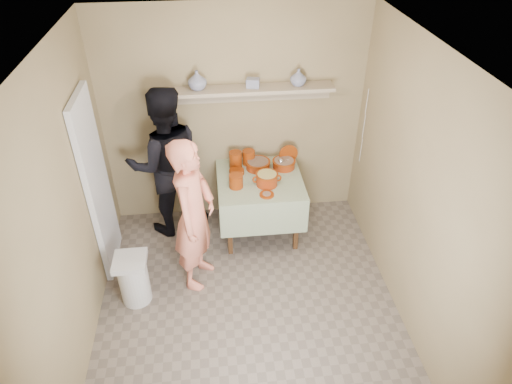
{
  "coord_description": "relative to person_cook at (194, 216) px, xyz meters",
  "views": [
    {
      "loc": [
        -0.26,
        -3.04,
        3.65
      ],
      "look_at": [
        0.15,
        0.75,
        0.95
      ],
      "focal_mm": 32.0,
      "sensor_mm": 36.0,
      "label": 1
    }
  ],
  "objects": [
    {
      "name": "vase_left",
      "position": [
        0.11,
        1.08,
        0.98
      ],
      "size": [
        0.25,
        0.25,
        0.21
      ],
      "primitive_type": "imported",
      "rotation": [
        0.0,
        0.0,
        0.31
      ],
      "color": "navy",
      "rests_on": "wall_shelf"
    },
    {
      "name": "tile_panel",
      "position": [
        -0.97,
        0.39,
        0.15
      ],
      "size": [
        0.06,
        0.7,
        2.0
      ],
      "primitive_type": "cube",
      "color": "silver",
      "rests_on": "ground"
    },
    {
      "name": "trash_bin",
      "position": [
        -0.65,
        -0.25,
        -0.56
      ],
      "size": [
        0.32,
        0.32,
        0.56
      ],
      "color": "silver",
      "rests_on": "ground"
    },
    {
      "name": "front_plate",
      "position": [
        0.78,
        0.38,
        -0.07
      ],
      "size": [
        0.16,
        0.16,
        0.03
      ],
      "color": "#732304",
      "rests_on": "serving_table"
    },
    {
      "name": "serving_table",
      "position": [
        0.74,
        0.72,
        -0.2
      ],
      "size": [
        0.97,
        0.97,
        0.76
      ],
      "color": "#4C2D16",
      "rests_on": "ground"
    },
    {
      "name": "person_helper",
      "position": [
        -0.31,
        0.91,
        0.07
      ],
      "size": [
        1.02,
        0.87,
        1.83
      ],
      "primitive_type": "imported",
      "rotation": [
        0.0,
        0.0,
        -2.93
      ],
      "color": "black",
      "rests_on": "ground"
    },
    {
      "name": "vase_right",
      "position": [
        1.2,
        1.07,
        0.97
      ],
      "size": [
        0.18,
        0.18,
        0.18
      ],
      "primitive_type": "imported",
      "rotation": [
        0.0,
        0.0,
        0.04
      ],
      "color": "navy",
      "rests_on": "wall_shelf"
    },
    {
      "name": "room_shell",
      "position": [
        0.49,
        -0.56,
        0.76
      ],
      "size": [
        3.04,
        3.54,
        2.62
      ],
      "color": "#928059",
      "rests_on": "ground"
    },
    {
      "name": "plate_stack_a",
      "position": [
        0.48,
        0.99,
        0.02
      ],
      "size": [
        0.15,
        0.15,
        0.2
      ],
      "primitive_type": "cylinder",
      "color": "#732304",
      "rests_on": "serving_table"
    },
    {
      "name": "empty_bowl",
      "position": [
        0.49,
        0.85,
        -0.06
      ],
      "size": [
        0.18,
        0.18,
        0.05
      ],
      "primitive_type": "cylinder",
      "color": "#732304",
      "rests_on": "serving_table"
    },
    {
      "name": "ground",
      "position": [
        0.49,
        -0.56,
        -0.85
      ],
      "size": [
        3.5,
        3.5,
        0.0
      ],
      "primitive_type": "plane",
      "color": "#6D6056",
      "rests_on": "ground"
    },
    {
      "name": "bowl_stack",
      "position": [
        0.46,
        0.58,
        -0.01
      ],
      "size": [
        0.16,
        0.16,
        0.16
      ],
      "primitive_type": "cylinder",
      "color": "#732304",
      "rests_on": "serving_table"
    },
    {
      "name": "person_cook",
      "position": [
        0.0,
        0.0,
        0.0
      ],
      "size": [
        0.58,
        0.72,
        1.69
      ],
      "primitive_type": "imported",
      "rotation": [
        0.0,
        0.0,
        1.24
      ],
      "color": "#E87C64",
      "rests_on": "ground"
    },
    {
      "name": "cazuela_rice",
      "position": [
        0.81,
        0.59,
        -0.0
      ],
      "size": [
        0.33,
        0.25,
        0.14
      ],
      "color": "maroon",
      "rests_on": "serving_table"
    },
    {
      "name": "electrical_cord",
      "position": [
        1.96,
        0.92,
        0.4
      ],
      "size": [
        0.01,
        0.05,
        0.9
      ],
      "color": "silver",
      "rests_on": "wall_shelf"
    },
    {
      "name": "ceramic_box",
      "position": [
        0.7,
        1.07,
        0.92
      ],
      "size": [
        0.16,
        0.13,
        0.1
      ],
      "primitive_type": "cube",
      "rotation": [
        0.0,
        0.0,
        -0.21
      ],
      "color": "navy",
      "rests_on": "wall_shelf"
    },
    {
      "name": "cazuela_meat_b",
      "position": [
        1.05,
        0.92,
        -0.03
      ],
      "size": [
        0.28,
        0.28,
        0.1
      ],
      "color": "maroon",
      "rests_on": "serving_table"
    },
    {
      "name": "wall_shelf",
      "position": [
        0.69,
        1.09,
        0.83
      ],
      "size": [
        1.8,
        0.25,
        0.21
      ],
      "color": "tan",
      "rests_on": "room_shell"
    },
    {
      "name": "ladle",
      "position": [
        1.01,
        0.89,
        0.02
      ],
      "size": [
        0.08,
        0.26,
        0.19
      ],
      "color": "silver",
      "rests_on": "cazuela_meat_b"
    },
    {
      "name": "propped_lid",
      "position": [
        1.12,
        1.03,
        0.03
      ],
      "size": [
        0.23,
        0.06,
        0.23
      ],
      "primitive_type": "cylinder",
      "rotation": [
        1.52,
        0.0,
        0.12
      ],
      "color": "#732304",
      "rests_on": "serving_table"
    },
    {
      "name": "cazuela_meat_a",
      "position": [
        0.74,
        0.94,
        -0.03
      ],
      "size": [
        0.3,
        0.3,
        0.1
      ],
      "color": "maroon",
      "rests_on": "serving_table"
    },
    {
      "name": "plate_stack_b",
      "position": [
        0.65,
        1.05,
        0.0
      ],
      "size": [
        0.15,
        0.15,
        0.18
      ],
      "primitive_type": "cylinder",
      "color": "#732304",
      "rests_on": "serving_table"
    }
  ]
}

